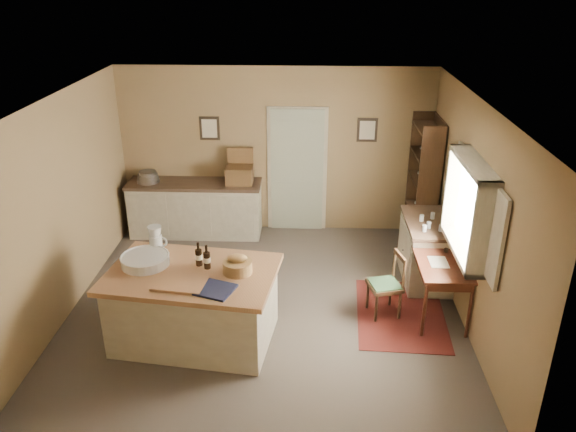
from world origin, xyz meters
name	(u,v)px	position (x,y,z in m)	size (l,w,h in m)	color
ground	(265,308)	(0.00, 0.00, 0.00)	(5.00, 5.00, 0.00)	brown
wall_back	(276,151)	(0.00, 2.50, 1.35)	(5.00, 0.10, 2.70)	olive
wall_front	(238,339)	(0.00, -2.50, 1.35)	(5.00, 0.10, 2.70)	olive
wall_left	(60,210)	(-2.50, 0.00, 1.35)	(0.10, 5.00, 2.70)	olive
wall_right	(472,217)	(2.50, 0.00, 1.35)	(0.10, 5.00, 2.70)	olive
ceiling	(261,102)	(0.00, 0.00, 2.70)	(5.00, 5.00, 0.00)	silver
door	(297,169)	(0.35, 2.47, 1.05)	(0.97, 0.06, 2.11)	#A3A98E
framed_prints	(288,129)	(0.20, 2.48, 1.72)	(2.82, 0.02, 0.38)	black
window	(472,208)	(2.42, -0.20, 1.55)	(0.25, 1.99, 1.12)	beige
work_island	(193,303)	(-0.78, -0.67, 0.48)	(2.05, 1.48, 1.20)	beige
sideboard	(196,207)	(-1.29, 2.20, 0.48)	(2.15, 0.61, 1.18)	beige
rug	(400,314)	(1.75, -0.07, 0.00)	(1.10, 1.60, 0.01)	#4E1410
writing_desk	(442,269)	(2.20, -0.07, 0.67)	(0.61, 0.99, 0.82)	#37180E
desk_chair	(385,286)	(1.52, -0.06, 0.41)	(0.38, 0.38, 0.82)	black
right_cabinet	(426,250)	(2.20, 0.85, 0.46)	(0.63, 1.13, 0.99)	beige
shelving_unit	(426,183)	(2.35, 2.00, 1.02)	(0.35, 0.92, 2.04)	black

